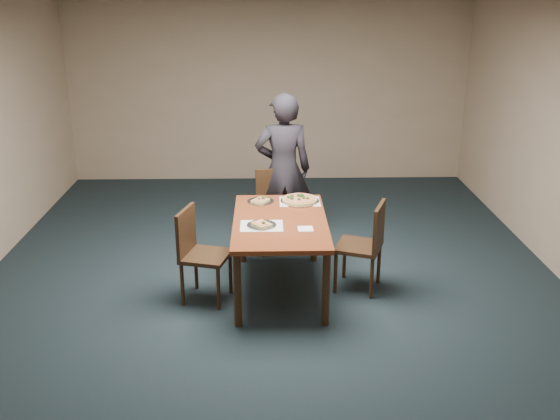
{
  "coord_description": "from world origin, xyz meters",
  "views": [
    {
      "loc": [
        -0.05,
        -5.43,
        2.88
      ],
      "look_at": [
        0.08,
        0.17,
        0.85
      ],
      "focal_mm": 40.0,
      "sensor_mm": 36.0,
      "label": 1
    }
  ],
  "objects_px": {
    "chair_left": "(198,249)",
    "pizza_pan": "(300,199)",
    "slice_plate_near": "(262,225)",
    "chair_far": "(275,205)",
    "slice_plate_far": "(261,201)",
    "chair_right": "(367,242)",
    "dining_table": "(280,229)",
    "diner": "(283,170)"
  },
  "relations": [
    {
      "from": "pizza_pan",
      "to": "slice_plate_near",
      "type": "distance_m",
      "value": 0.79
    },
    {
      "from": "chair_left",
      "to": "slice_plate_near",
      "type": "xyz_separation_m",
      "value": [
        0.61,
        -0.01,
        0.25
      ]
    },
    {
      "from": "dining_table",
      "to": "chair_right",
      "type": "distance_m",
      "value": 0.86
    },
    {
      "from": "slice_plate_far",
      "to": "chair_far",
      "type": "bearing_deg",
      "value": 73.75
    },
    {
      "from": "slice_plate_near",
      "to": "slice_plate_far",
      "type": "distance_m",
      "value": 0.69
    },
    {
      "from": "chair_far",
      "to": "pizza_pan",
      "type": "relative_size",
      "value": 2.25
    },
    {
      "from": "chair_left",
      "to": "diner",
      "type": "relative_size",
      "value": 0.51
    },
    {
      "from": "chair_far",
      "to": "diner",
      "type": "bearing_deg",
      "value": 52.54
    },
    {
      "from": "pizza_pan",
      "to": "chair_right",
      "type": "bearing_deg",
      "value": -40.17
    },
    {
      "from": "pizza_pan",
      "to": "slice_plate_far",
      "type": "xyz_separation_m",
      "value": [
        -0.41,
        0.0,
        -0.01
      ]
    },
    {
      "from": "chair_far",
      "to": "chair_right",
      "type": "bearing_deg",
      "value": -60.23
    },
    {
      "from": "slice_plate_near",
      "to": "slice_plate_far",
      "type": "xyz_separation_m",
      "value": [
        -0.01,
        0.69,
        -0.0
      ]
    },
    {
      "from": "dining_table",
      "to": "slice_plate_near",
      "type": "xyz_separation_m",
      "value": [
        -0.18,
        -0.16,
        0.11
      ]
    },
    {
      "from": "chair_right",
      "to": "chair_far",
      "type": "bearing_deg",
      "value": -120.57
    },
    {
      "from": "chair_right",
      "to": "pizza_pan",
      "type": "distance_m",
      "value": 0.87
    },
    {
      "from": "slice_plate_near",
      "to": "pizza_pan",
      "type": "bearing_deg",
      "value": 60.3
    },
    {
      "from": "pizza_pan",
      "to": "dining_table",
      "type": "bearing_deg",
      "value": -112.31
    },
    {
      "from": "chair_left",
      "to": "dining_table",
      "type": "bearing_deg",
      "value": -64.19
    },
    {
      "from": "chair_left",
      "to": "pizza_pan",
      "type": "height_order",
      "value": "chair_left"
    },
    {
      "from": "dining_table",
      "to": "diner",
      "type": "bearing_deg",
      "value": 86.98
    },
    {
      "from": "chair_left",
      "to": "pizza_pan",
      "type": "relative_size",
      "value": 2.25
    },
    {
      "from": "chair_left",
      "to": "slice_plate_near",
      "type": "bearing_deg",
      "value": -75.91
    },
    {
      "from": "pizza_pan",
      "to": "slice_plate_near",
      "type": "relative_size",
      "value": 1.44
    },
    {
      "from": "chair_right",
      "to": "slice_plate_far",
      "type": "height_order",
      "value": "chair_right"
    },
    {
      "from": "slice_plate_near",
      "to": "dining_table",
      "type": "bearing_deg",
      "value": 42.2
    },
    {
      "from": "chair_far",
      "to": "slice_plate_far",
      "type": "xyz_separation_m",
      "value": [
        -0.17,
        -0.57,
        0.25
      ]
    },
    {
      "from": "dining_table",
      "to": "chair_right",
      "type": "xyz_separation_m",
      "value": [
        0.85,
        -0.0,
        -0.14
      ]
    },
    {
      "from": "slice_plate_near",
      "to": "chair_right",
      "type": "bearing_deg",
      "value": 8.66
    },
    {
      "from": "dining_table",
      "to": "chair_far",
      "type": "relative_size",
      "value": 1.65
    },
    {
      "from": "dining_table",
      "to": "chair_far",
      "type": "distance_m",
      "value": 1.11
    },
    {
      "from": "diner",
      "to": "pizza_pan",
      "type": "distance_m",
      "value": 0.76
    },
    {
      "from": "chair_right",
      "to": "slice_plate_near",
      "type": "distance_m",
      "value": 1.07
    },
    {
      "from": "chair_far",
      "to": "slice_plate_far",
      "type": "height_order",
      "value": "chair_far"
    },
    {
      "from": "diner",
      "to": "pizza_pan",
      "type": "height_order",
      "value": "diner"
    },
    {
      "from": "dining_table",
      "to": "chair_right",
      "type": "relative_size",
      "value": 1.65
    },
    {
      "from": "diner",
      "to": "chair_right",
      "type": "bearing_deg",
      "value": 118.06
    },
    {
      "from": "chair_right",
      "to": "dining_table",
      "type": "bearing_deg",
      "value": -69.26
    },
    {
      "from": "dining_table",
      "to": "chair_left",
      "type": "bearing_deg",
      "value": -169.27
    },
    {
      "from": "chair_right",
      "to": "slice_plate_far",
      "type": "distance_m",
      "value": 1.19
    },
    {
      "from": "chair_left",
      "to": "slice_plate_far",
      "type": "xyz_separation_m",
      "value": [
        0.59,
        0.68,
        0.25
      ]
    },
    {
      "from": "diner",
      "to": "slice_plate_near",
      "type": "relative_size",
      "value": 6.32
    },
    {
      "from": "diner",
      "to": "slice_plate_near",
      "type": "height_order",
      "value": "diner"
    }
  ]
}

